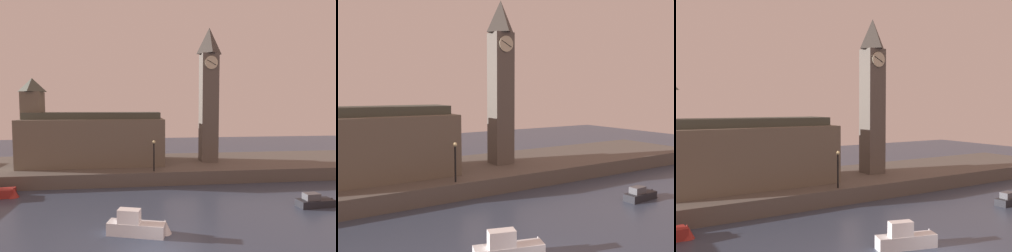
{
  "view_description": "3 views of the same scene",
  "coord_description": "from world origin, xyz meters",
  "views": [
    {
      "loc": [
        -1.28,
        -15.34,
        8.64
      ],
      "look_at": [
        2.55,
        16.97,
        6.33
      ],
      "focal_mm": 29.62,
      "sensor_mm": 36.0,
      "label": 1
    },
    {
      "loc": [
        -11.2,
        -13.15,
        9.21
      ],
      "look_at": [
        7.33,
        17.31,
        5.78
      ],
      "focal_mm": 38.3,
      "sensor_mm": 36.0,
      "label": 2
    },
    {
      "loc": [
        -17.38,
        -15.87,
        9.02
      ],
      "look_at": [
        1.77,
        15.39,
        7.15
      ],
      "focal_mm": 41.81,
      "sensor_mm": 36.0,
      "label": 3
    }
  ],
  "objects": [
    {
      "name": "parliament_hall",
      "position": [
        -6.8,
        19.97,
        4.72
      ],
      "size": [
        17.01,
        6.55,
        10.55
      ],
      "color": "#6B6051",
      "rests_on": "far_embankment"
    },
    {
      "name": "boat_barge_dark",
      "position": [
        14.42,
        6.38,
        0.42
      ],
      "size": [
        3.7,
        1.34,
        1.23
      ],
      "color": "#232328",
      "rests_on": "ground"
    },
    {
      "name": "clock_tower",
      "position": [
        8.2,
        19.81,
        10.36
      ],
      "size": [
        2.35,
        2.39,
        17.16
      ],
      "color": "#5B544C",
      "rests_on": "far_embankment"
    },
    {
      "name": "far_embankment",
      "position": [
        0.0,
        20.0,
        0.75
      ],
      "size": [
        70.0,
        12.0,
        1.5
      ],
      "primitive_type": "cube",
      "color": "#5B544C",
      "rests_on": "ground"
    },
    {
      "name": "boat_ferry_white",
      "position": [
        -1.05,
        2.86,
        0.61
      ],
      "size": [
        4.52,
        2.04,
        1.8
      ],
      "color": "silver",
      "rests_on": "ground"
    },
    {
      "name": "streetlamp",
      "position": [
        0.73,
        14.77,
        3.67
      ],
      "size": [
        0.36,
        0.36,
        3.42
      ],
      "color": "black",
      "rests_on": "far_embankment"
    }
  ]
}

